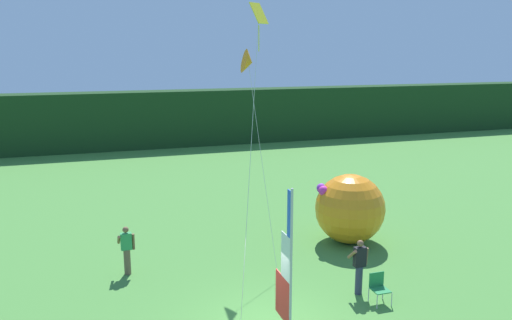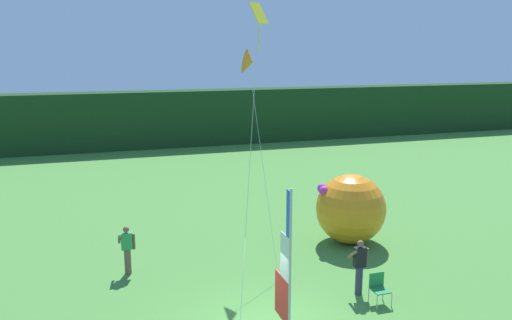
{
  "view_description": "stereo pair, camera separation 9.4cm",
  "coord_description": "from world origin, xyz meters",
  "px_view_note": "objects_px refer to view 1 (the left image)",
  "views": [
    {
      "loc": [
        -4.18,
        -11.75,
        7.31
      ],
      "look_at": [
        0.32,
        2.16,
        4.17
      ],
      "focal_mm": 36.18,
      "sensor_mm": 36.0,
      "label": 1
    },
    {
      "loc": [
        -4.09,
        -11.78,
        7.31
      ],
      "look_at": [
        0.32,
        2.16,
        4.17
      ],
      "focal_mm": 36.18,
      "sensor_mm": 36.0,
      "label": 2
    }
  ],
  "objects_px": {
    "kite_yellow_diamond_2": "(257,43)",
    "person_near_banner": "(359,265)",
    "folding_chair": "(379,286)",
    "kite_orange_delta_0": "(248,62)",
    "inflatable_balloon": "(350,209)",
    "person_mid_field": "(127,249)",
    "banner_flag": "(286,275)"
  },
  "relations": [
    {
      "from": "person_near_banner",
      "to": "kite_yellow_diamond_2",
      "type": "bearing_deg",
      "value": 166.99
    },
    {
      "from": "person_mid_field",
      "to": "inflatable_balloon",
      "type": "relative_size",
      "value": 0.61
    },
    {
      "from": "banner_flag",
      "to": "kite_yellow_diamond_2",
      "type": "distance_m",
      "value": 6.18
    },
    {
      "from": "person_near_banner",
      "to": "banner_flag",
      "type": "bearing_deg",
      "value": -145.86
    },
    {
      "from": "person_mid_field",
      "to": "kite_orange_delta_0",
      "type": "distance_m",
      "value": 7.53
    },
    {
      "from": "person_near_banner",
      "to": "person_mid_field",
      "type": "xyz_separation_m",
      "value": [
        -6.6,
        3.63,
        -0.04
      ]
    },
    {
      "from": "person_near_banner",
      "to": "kite_yellow_diamond_2",
      "type": "xyz_separation_m",
      "value": [
        -3.03,
        0.7,
        6.57
      ]
    },
    {
      "from": "folding_chair",
      "to": "kite_orange_delta_0",
      "type": "height_order",
      "value": "kite_orange_delta_0"
    },
    {
      "from": "inflatable_balloon",
      "to": "kite_yellow_diamond_2",
      "type": "xyz_separation_m",
      "value": [
        -4.81,
        -3.3,
        6.15
      ]
    },
    {
      "from": "inflatable_balloon",
      "to": "kite_yellow_diamond_2",
      "type": "height_order",
      "value": "kite_yellow_diamond_2"
    },
    {
      "from": "kite_orange_delta_0",
      "to": "kite_yellow_diamond_2",
      "type": "height_order",
      "value": "kite_yellow_diamond_2"
    },
    {
      "from": "inflatable_balloon",
      "to": "kite_orange_delta_0",
      "type": "distance_m",
      "value": 6.79
    },
    {
      "from": "person_near_banner",
      "to": "kite_yellow_diamond_2",
      "type": "height_order",
      "value": "kite_yellow_diamond_2"
    },
    {
      "from": "folding_chair",
      "to": "kite_orange_delta_0",
      "type": "relative_size",
      "value": 0.12
    },
    {
      "from": "folding_chair",
      "to": "kite_yellow_diamond_2",
      "type": "bearing_deg",
      "value": 157.54
    },
    {
      "from": "person_near_banner",
      "to": "kite_orange_delta_0",
      "type": "xyz_separation_m",
      "value": [
        -2.12,
        4.49,
        5.95
      ]
    },
    {
      "from": "inflatable_balloon",
      "to": "kite_yellow_diamond_2",
      "type": "bearing_deg",
      "value": -145.52
    },
    {
      "from": "inflatable_balloon",
      "to": "kite_orange_delta_0",
      "type": "relative_size",
      "value": 0.37
    },
    {
      "from": "banner_flag",
      "to": "person_near_banner",
      "type": "relative_size",
      "value": 2.46
    },
    {
      "from": "banner_flag",
      "to": "folding_chair",
      "type": "bearing_deg",
      "value": 23.43
    },
    {
      "from": "inflatable_balloon",
      "to": "kite_yellow_diamond_2",
      "type": "relative_size",
      "value": 0.32
    },
    {
      "from": "kite_yellow_diamond_2",
      "to": "folding_chair",
      "type": "bearing_deg",
      "value": -22.46
    },
    {
      "from": "person_mid_field",
      "to": "inflatable_balloon",
      "type": "distance_m",
      "value": 8.41
    },
    {
      "from": "kite_yellow_diamond_2",
      "to": "person_near_banner",
      "type": "bearing_deg",
      "value": -13.01
    },
    {
      "from": "person_mid_field",
      "to": "kite_orange_delta_0",
      "type": "relative_size",
      "value": 0.22
    },
    {
      "from": "banner_flag",
      "to": "inflatable_balloon",
      "type": "height_order",
      "value": "banner_flag"
    },
    {
      "from": "banner_flag",
      "to": "folding_chair",
      "type": "height_order",
      "value": "banner_flag"
    },
    {
      "from": "banner_flag",
      "to": "kite_orange_delta_0",
      "type": "bearing_deg",
      "value": 80.52
    },
    {
      "from": "kite_orange_delta_0",
      "to": "inflatable_balloon",
      "type": "bearing_deg",
      "value": -7.11
    },
    {
      "from": "person_near_banner",
      "to": "person_mid_field",
      "type": "relative_size",
      "value": 1.05
    },
    {
      "from": "folding_chair",
      "to": "kite_orange_delta_0",
      "type": "distance_m",
      "value": 8.54
    },
    {
      "from": "kite_orange_delta_0",
      "to": "folding_chair",
      "type": "bearing_deg",
      "value": -65.03
    }
  ]
}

